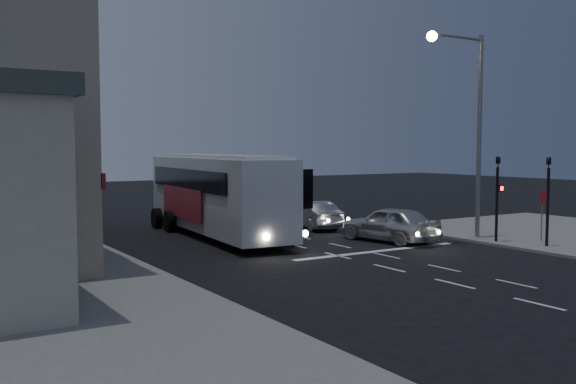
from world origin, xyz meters
TOP-DOWN VIEW (x-y plane):
  - ground at (0.00, 0.00)m, footprint 120.00×120.00m
  - road_markings at (1.29, 3.31)m, footprint 8.00×30.55m
  - tour_bus at (-1.57, 9.44)m, footprint 3.69×12.64m
  - car_suv at (4.17, 3.80)m, footprint 2.69×4.90m
  - car_sedan_a at (3.90, 9.46)m, footprint 2.13×4.46m
  - car_sedan_b at (4.25, 15.80)m, footprint 3.28×5.89m
  - car_sedan_c at (4.15, 20.64)m, footprint 3.78×5.74m
  - car_extra at (3.70, 25.43)m, footprint 1.66×4.55m
  - traffic_signal_main at (7.60, 0.78)m, footprint 0.25×0.35m
  - traffic_signal_side at (8.30, -1.20)m, footprint 0.18×0.15m
  - regulatory_sign at (9.30, -0.24)m, footprint 0.45×0.12m
  - streetlight at (7.34, 2.20)m, footprint 3.32×0.44m
  - street_tree at (-8.21, 15.02)m, footprint 4.00×4.00m

SIDE VIEW (x-z plane):
  - ground at x=0.00m, z-range 0.00..0.00m
  - road_markings at x=1.29m, z-range 0.00..0.01m
  - car_sedan_a at x=3.90m, z-range 0.00..1.41m
  - car_sedan_c at x=4.15m, z-range 0.00..1.47m
  - car_extra at x=3.70m, z-range 0.00..1.49m
  - car_suv at x=4.17m, z-range 0.00..1.58m
  - car_sedan_b at x=4.25m, z-range 0.00..1.61m
  - regulatory_sign at x=9.30m, z-range 0.50..2.70m
  - tour_bus at x=-1.57m, z-range 0.16..3.98m
  - traffic_signal_main at x=7.60m, z-range 0.37..4.47m
  - traffic_signal_side at x=8.30m, z-range 0.37..4.47m
  - street_tree at x=-8.21m, z-range 1.40..7.60m
  - streetlight at x=7.34m, z-range 1.23..10.23m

